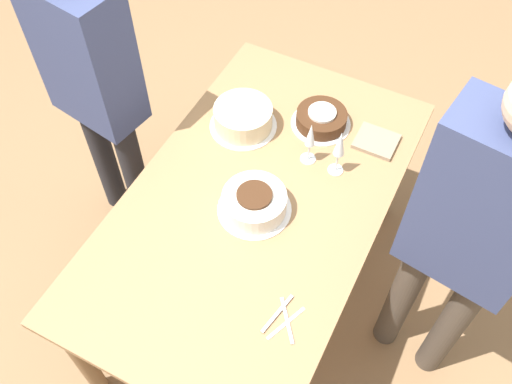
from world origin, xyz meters
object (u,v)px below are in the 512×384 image
at_px(cake_back_decorated, 243,118).
at_px(person_cutting, 471,230).
at_px(wine_glass_far, 310,137).
at_px(cake_front_chocolate, 321,119).
at_px(cake_center_white, 254,203).
at_px(wine_glass_near, 340,146).
at_px(person_watching, 92,78).

distance_m(cake_back_decorated, person_cutting, 1.04).
bearing_deg(wine_glass_far, cake_front_chocolate, 8.48).
bearing_deg(cake_center_white, wine_glass_near, -32.47).
relative_size(cake_back_decorated, person_cutting, 0.17).
distance_m(cake_front_chocolate, wine_glass_near, 0.28).
relative_size(cake_front_chocolate, person_watching, 0.16).
distance_m(wine_glass_near, wine_glass_far, 0.12).
bearing_deg(cake_center_white, cake_back_decorated, 33.40).
relative_size(person_cutting, person_watching, 1.06).
relative_size(cake_back_decorated, wine_glass_far, 1.39).
relative_size(cake_center_white, wine_glass_far, 1.38).
distance_m(cake_front_chocolate, person_cutting, 0.84).
height_order(cake_back_decorated, person_cutting, person_cutting).
distance_m(cake_front_chocolate, cake_back_decorated, 0.33).
relative_size(wine_glass_near, person_watching, 0.14).
bearing_deg(person_cutting, cake_front_chocolate, -22.65).
bearing_deg(person_watching, cake_center_white, -2.03).
height_order(cake_back_decorated, wine_glass_far, wine_glass_far).
bearing_deg(person_watching, wine_glass_far, 18.71).
bearing_deg(cake_front_chocolate, cake_center_white, 174.49).
distance_m(cake_center_white, wine_glass_far, 0.35).
bearing_deg(person_watching, cake_front_chocolate, 31.05).
bearing_deg(cake_center_white, wine_glass_far, -14.11).
xyz_separation_m(wine_glass_far, person_watching, (-0.15, 0.93, 0.04)).
bearing_deg(wine_glass_near, cake_center_white, 147.53).
relative_size(wine_glass_near, wine_glass_far, 1.09).
relative_size(cake_front_chocolate, person_cutting, 0.15).
distance_m(cake_center_white, wine_glass_near, 0.39).
bearing_deg(cake_center_white, cake_front_chocolate, -5.51).
xyz_separation_m(cake_center_white, person_cutting, (0.10, -0.74, 0.19)).
relative_size(cake_back_decorated, wine_glass_near, 1.27).
bearing_deg(person_watching, wine_glass_near, 17.51).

